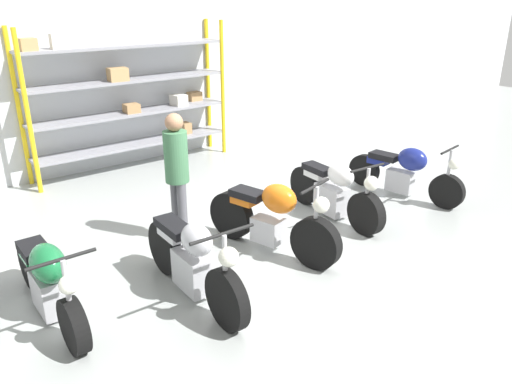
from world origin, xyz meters
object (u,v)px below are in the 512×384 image
object	(u,v)px
person_near_rack	(177,167)
motorcycle_blue	(405,171)
motorcycle_white	(334,192)
shelving_rack	(130,95)
motorcycle_orange	(272,218)
motorcycle_green	(48,280)
motorcycle_silver	(193,261)

from	to	relation	value
person_near_rack	motorcycle_blue	bearing A→B (deg)	167.46
motorcycle_white	person_near_rack	distance (m)	2.46
shelving_rack	person_near_rack	size ratio (longest dim) A/B	2.20
shelving_rack	motorcycle_orange	xyz separation A→B (m)	(-0.13, -4.41, -0.95)
motorcycle_green	person_near_rack	xyz separation A→B (m)	(1.98, 0.71, 0.64)
motorcycle_green	person_near_rack	distance (m)	2.20
shelving_rack	person_near_rack	bearing A→B (deg)	-105.30
motorcycle_silver	motorcycle_blue	world-z (taller)	motorcycle_silver
motorcycle_green	motorcycle_white	distance (m)	4.22
motorcycle_orange	motorcycle_white	size ratio (longest dim) A/B	1.01
shelving_rack	motorcycle_white	distance (m)	4.46
shelving_rack	motorcycle_silver	bearing A→B (deg)	-107.94
person_near_rack	motorcycle_white	bearing A→B (deg)	161.42
motorcycle_blue	person_near_rack	world-z (taller)	person_near_rack
motorcycle_green	motorcycle_silver	bearing A→B (deg)	65.43
motorcycle_orange	motorcycle_blue	distance (m)	3.03
shelving_rack	motorcycle_green	world-z (taller)	shelving_rack
motorcycle_green	person_near_rack	world-z (taller)	person_near_rack
motorcycle_silver	person_near_rack	bearing A→B (deg)	157.65
motorcycle_blue	motorcycle_silver	bearing A→B (deg)	-92.81
motorcycle_green	motorcycle_silver	size ratio (longest dim) A/B	0.99
motorcycle_silver	motorcycle_blue	size ratio (longest dim) A/B	0.99
shelving_rack	person_near_rack	world-z (taller)	shelving_rack
motorcycle_silver	motorcycle_orange	xyz separation A→B (m)	(1.39, 0.29, 0.02)
motorcycle_white	motorcycle_blue	size ratio (longest dim) A/B	0.96
motorcycle_orange	person_near_rack	size ratio (longest dim) A/B	1.13
motorcycle_green	motorcycle_silver	xyz separation A→B (m)	(1.38, -0.63, 0.04)
person_near_rack	motorcycle_silver	bearing A→B (deg)	66.65
motorcycle_orange	person_near_rack	bearing A→B (deg)	-157.43
motorcycle_orange	person_near_rack	world-z (taller)	person_near_rack
motorcycle_silver	motorcycle_blue	xyz separation A→B (m)	(4.42, 0.44, -0.02)
motorcycle_green	motorcycle_silver	world-z (taller)	motorcycle_silver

